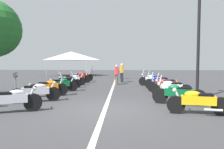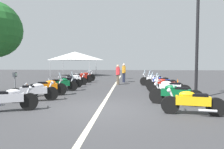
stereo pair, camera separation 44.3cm
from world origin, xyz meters
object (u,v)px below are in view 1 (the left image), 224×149
object	(u,v)px
motorcycle_left_row_4	(67,82)
motorcycle_left_row_5	(72,80)
motorcycle_right_row_3	(165,84)
traffic_cone_2	(27,90)
motorcycle_left_row_7	(82,76)
bystander_0	(117,73)
bystander_1	(121,70)
street_lamp_twin_globe	(199,26)
motorcycle_left_row_6	(79,77)
motorcycle_left_row_3	(61,84)
traffic_cone_1	(53,83)
parking_meter	(16,81)
motorcycle_right_row_2	(171,88)
motorcycle_right_row_0	(198,101)
traffic_cone_0	(177,83)
bystander_3	(122,71)
motorcycle_left_row_0	(12,100)
motorcycle_left_row_1	(36,92)
event_tent	(71,56)
motorcycle_right_row_4	(160,82)
motorcycle_right_row_1	(178,93)
motorcycle_right_row_5	(153,80)

from	to	relation	value
motorcycle_left_row_4	motorcycle_left_row_5	bearing A→B (deg)	65.41
motorcycle_right_row_3	traffic_cone_2	distance (m)	7.80
motorcycle_left_row_7	bystander_0	xyz separation A→B (m)	(-2.62, -3.32, 0.46)
motorcycle_left_row_5	bystander_1	distance (m)	7.41
motorcycle_right_row_3	street_lamp_twin_globe	bearing A→B (deg)	135.89
motorcycle_left_row_6	motorcycle_right_row_3	xyz separation A→B (m)	(-5.07, -6.27, -0.02)
motorcycle_left_row_3	motorcycle_left_row_5	xyz separation A→B (m)	(3.33, 0.14, -0.01)
street_lamp_twin_globe	traffic_cone_1	bearing A→B (deg)	65.42
parking_meter	motorcycle_right_row_2	bearing A→B (deg)	9.16
motorcycle_left_row_6	motorcycle_left_row_7	distance (m)	1.49
motorcycle_left_row_4	motorcycle_right_row_0	bearing A→B (deg)	-74.27
motorcycle_left_row_6	bystander_1	xyz separation A→B (m)	(4.51, -3.67, 0.45)
traffic_cone_0	traffic_cone_2	bearing A→B (deg)	113.23
bystander_3	motorcycle_left_row_7	bearing A→B (deg)	-43.72
motorcycle_left_row_3	motorcycle_left_row_6	size ratio (longest dim) A/B	0.94
motorcycle_left_row_0	motorcycle_left_row_7	world-z (taller)	motorcycle_left_row_7
motorcycle_left_row_5	street_lamp_twin_globe	xyz separation A→B (m)	(-5.24, -7.51, 3.05)
motorcycle_left_row_3	traffic_cone_2	distance (m)	1.97
motorcycle_right_row_3	bystander_1	world-z (taller)	bystander_1
traffic_cone_2	motorcycle_left_row_1	bearing A→B (deg)	-144.95
traffic_cone_2	bystander_3	distance (m)	8.98
motorcycle_right_row_3	bystander_3	distance (m)	6.43
event_tent	motorcycle_left_row_4	bearing A→B (deg)	-166.86
parking_meter	motorcycle_right_row_4	bearing A→B (deg)	31.39
bystander_0	motorcycle_left_row_7	bearing A→B (deg)	-68.22
motorcycle_right_row_1	bystander_1	distance (m)	13.34
motorcycle_left_row_1	motorcycle_right_row_1	world-z (taller)	motorcycle_right_row_1
street_lamp_twin_globe	bystander_1	distance (m)	12.46
parking_meter	motorcycle_right_row_5	bearing A→B (deg)	40.10
bystander_1	motorcycle_right_row_4	bearing A→B (deg)	142.29
motorcycle_left_row_7	motorcycle_right_row_3	distance (m)	9.08
motorcycle_left_row_6	motorcycle_right_row_0	world-z (taller)	motorcycle_left_row_6
motorcycle_left_row_3	event_tent	xyz separation A→B (m)	(14.48, 3.04, 2.19)
motorcycle_right_row_0	bystander_1	size ratio (longest dim) A/B	1.29
motorcycle_left_row_6	traffic_cone_0	bearing A→B (deg)	-34.53
motorcycle_left_row_1	motorcycle_right_row_4	size ratio (longest dim) A/B	0.96
motorcycle_right_row_2	traffic_cone_2	world-z (taller)	motorcycle_right_row_2
parking_meter	bystander_0	size ratio (longest dim) A/B	0.81
motorcycle_right_row_5	bystander_3	distance (m)	3.60
motorcycle_right_row_1	traffic_cone_1	size ratio (longest dim) A/B	3.48
traffic_cone_0	event_tent	distance (m)	16.16
motorcycle_left_row_0	motorcycle_right_row_4	world-z (taller)	motorcycle_right_row_4
motorcycle_left_row_1	event_tent	size ratio (longest dim) A/B	0.37
motorcycle_right_row_4	traffic_cone_2	bearing A→B (deg)	41.47
motorcycle_right_row_5	bystander_3	bearing A→B (deg)	-35.63
motorcycle_left_row_4	traffic_cone_2	size ratio (longest dim) A/B	3.02
motorcycle_left_row_1	motorcycle_left_row_6	size ratio (longest dim) A/B	0.95
bystander_1	street_lamp_twin_globe	bearing A→B (deg)	141.95
motorcycle_right_row_2	motorcycle_right_row_3	size ratio (longest dim) A/B	0.95
parking_meter	motorcycle_left_row_1	bearing A→B (deg)	-21.31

